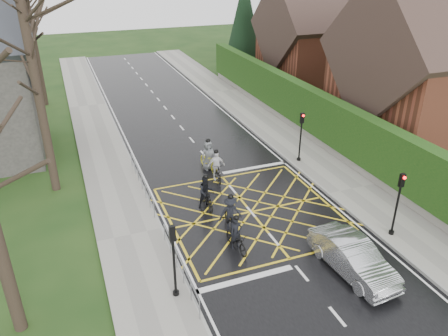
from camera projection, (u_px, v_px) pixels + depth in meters
ground at (251, 212)px, 21.81m from camera, size 120.00×120.00×0.00m
road at (251, 212)px, 21.81m from camera, size 9.00×80.00×0.01m
sidewalk_right at (352, 190)px, 23.70m from camera, size 3.00×80.00×0.15m
sidewalk_left at (131, 236)px, 19.85m from camera, size 3.00×80.00×0.15m
stone_wall at (320, 141)px, 29.17m from camera, size 0.50×38.00×0.70m
hedge at (323, 116)px, 28.39m from camera, size 0.90×38.00×2.80m
house_near at (438, 73)px, 27.80m from camera, size 11.80×9.80×11.30m
house_far at (319, 42)px, 39.68m from camera, size 9.80×8.80×10.30m
conifer at (244, 25)px, 44.81m from camera, size 4.60×4.60×10.00m
tree_near at (28, 41)px, 20.43m from camera, size 9.24×9.24×11.44m
tree_mid at (10, 8)px, 26.49m from camera, size 10.08×10.08×12.48m
tree_far at (29, 16)px, 34.05m from camera, size 8.40×8.40×10.40m
railing_south at (180, 262)px, 17.04m from camera, size 0.05×5.04×1.03m
railing_north at (141, 179)px, 23.31m from camera, size 0.05×6.04×1.03m
traffic_light_ne at (301, 138)px, 26.22m from camera, size 0.24×0.31×3.21m
traffic_light_se at (397, 205)px, 19.19m from camera, size 0.24×0.31×3.21m
traffic_light_sw at (174, 262)px, 15.67m from camera, size 0.24×0.31×3.21m
cyclist_rear at (237, 238)px, 18.87m from camera, size 0.83×1.79×1.68m
cyclist_back at (206, 195)px, 21.94m from camera, size 0.83×1.84×1.84m
cyclist_mid at (231, 217)px, 20.16m from camera, size 1.14×1.95×1.85m
cyclist_front at (217, 169)px, 24.65m from camera, size 1.03×1.88×1.85m
cyclist_lead at (209, 159)px, 25.79m from camera, size 1.01×2.11×1.97m
car at (353, 257)px, 17.45m from camera, size 1.80×4.36×1.40m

